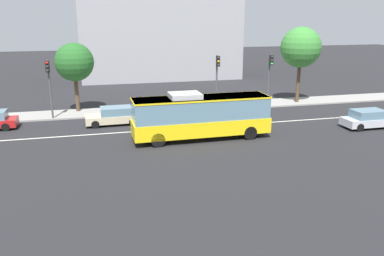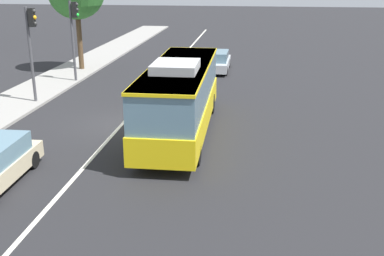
% 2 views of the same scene
% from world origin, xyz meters
% --- Properties ---
extents(ground_plane, '(160.00, 160.00, 0.00)m').
position_xyz_m(ground_plane, '(0.00, 0.00, 0.00)').
color(ground_plane, black).
extents(lane_centre_line, '(76.00, 0.16, 0.01)m').
position_xyz_m(lane_centre_line, '(0.00, 0.00, 0.01)').
color(lane_centre_line, silver).
rests_on(lane_centre_line, ground_plane).
extents(transit_bus, '(10.03, 2.63, 3.46)m').
position_xyz_m(transit_bus, '(-1.13, -2.98, 1.81)').
color(transit_bus, yellow).
rests_on(transit_bus, ground_plane).
extents(sedan_silver, '(4.51, 1.85, 1.46)m').
position_xyz_m(sedan_silver, '(12.84, -3.40, 0.72)').
color(sedan_silver, '#B7BABF').
rests_on(sedan_silver, ground_plane).
extents(traffic_light_near_corner, '(0.34, 0.62, 5.20)m').
position_xyz_m(traffic_light_near_corner, '(8.02, 5.28, 3.56)').
color(traffic_light_near_corner, '#47474C').
rests_on(traffic_light_near_corner, ground_plane).
extents(traffic_light_mid_block, '(0.33, 0.62, 5.20)m').
position_xyz_m(traffic_light_mid_block, '(2.81, 5.59, 3.56)').
color(traffic_light_mid_block, '#47474C').
rests_on(traffic_light_mid_block, ground_plane).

